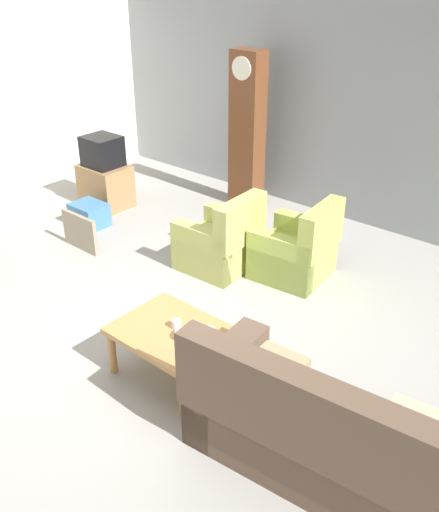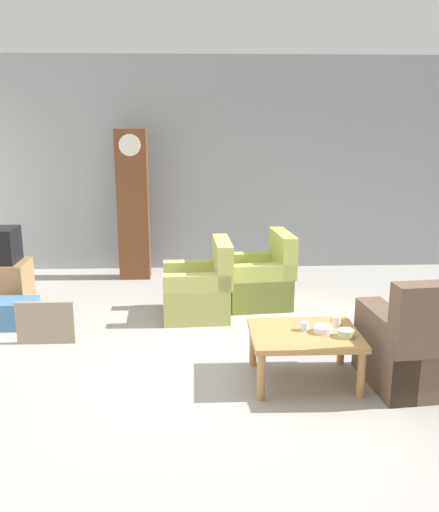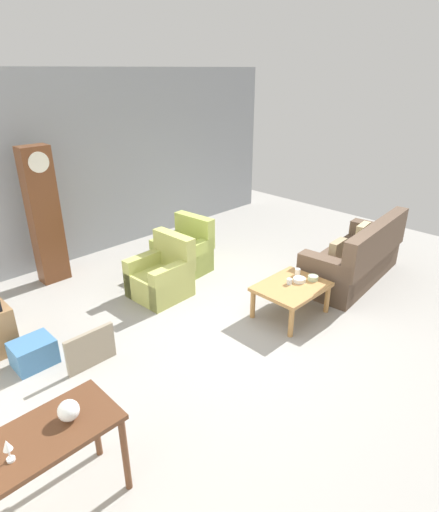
{
  "view_description": "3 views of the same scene",
  "coord_description": "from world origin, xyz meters",
  "px_view_note": "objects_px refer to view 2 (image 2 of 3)",
  "views": [
    {
      "loc": [
        3.41,
        -3.1,
        3.29
      ],
      "look_at": [
        0.44,
        0.4,
        0.81
      ],
      "focal_mm": 39.96,
      "sensor_mm": 36.0,
      "label": 1
    },
    {
      "loc": [
        -0.39,
        -4.88,
        2.31
      ],
      "look_at": [
        -0.13,
        0.89,
        0.85
      ],
      "focal_mm": 38.53,
      "sensor_mm": 36.0,
      "label": 2
    },
    {
      "loc": [
        -3.7,
        -3.26,
        3.17
      ],
      "look_at": [
        0.22,
        0.68,
        0.68
      ],
      "focal_mm": 29.38,
      "sensor_mm": 36.0,
      "label": 3
    }
  ],
  "objects_px": {
    "armchair_olive_far": "(261,281)",
    "grandfather_clock": "(133,205)",
    "armchair_olive_near": "(200,291)",
    "framed_picture_leaning": "(46,323)",
    "cup_blue_rimmed": "(305,326)",
    "storage_box_blue": "(16,313)",
    "bowl_shallow_green": "(346,333)",
    "tv_stand_cabinet": "(1,286)",
    "cup_white_porcelain": "(337,321)",
    "coffee_table_wood": "(305,339)",
    "bowl_white_stacked": "(323,329)"
  },
  "relations": [
    {
      "from": "storage_box_blue",
      "to": "armchair_olive_far",
      "type": "bearing_deg",
      "value": 12.86
    },
    {
      "from": "storage_box_blue",
      "to": "cup_white_porcelain",
      "type": "height_order",
      "value": "cup_white_porcelain"
    },
    {
      "from": "cup_white_porcelain",
      "to": "cup_blue_rimmed",
      "type": "xyz_separation_m",
      "value": [
        -0.31,
        -0.08,
        -0.01
      ]
    },
    {
      "from": "storage_box_blue",
      "to": "bowl_white_stacked",
      "type": "distance_m",
      "value": 3.5
    },
    {
      "from": "armchair_olive_near",
      "to": "bowl_shallow_green",
      "type": "height_order",
      "value": "armchair_olive_near"
    },
    {
      "from": "framed_picture_leaning",
      "to": "storage_box_blue",
      "type": "xyz_separation_m",
      "value": [
        -0.47,
        0.5,
        -0.07
      ]
    },
    {
      "from": "tv_stand_cabinet",
      "to": "cup_white_porcelain",
      "type": "xyz_separation_m",
      "value": [
        3.67,
        -1.92,
        0.21
      ]
    },
    {
      "from": "storage_box_blue",
      "to": "bowl_shallow_green",
      "type": "height_order",
      "value": "bowl_shallow_green"
    },
    {
      "from": "armchair_olive_near",
      "to": "armchair_olive_far",
      "type": "xyz_separation_m",
      "value": [
        0.78,
        0.39,
        0.0
      ]
    },
    {
      "from": "grandfather_clock",
      "to": "framed_picture_leaning",
      "type": "xyz_separation_m",
      "value": [
        -0.68,
        -2.43,
        -0.86
      ]
    },
    {
      "from": "framed_picture_leaning",
      "to": "bowl_shallow_green",
      "type": "bearing_deg",
      "value": -20.54
    },
    {
      "from": "armchair_olive_near",
      "to": "coffee_table_wood",
      "type": "xyz_separation_m",
      "value": [
        0.91,
        -1.72,
        0.09
      ]
    },
    {
      "from": "armchair_olive_near",
      "to": "storage_box_blue",
      "type": "distance_m",
      "value": 2.11
    },
    {
      "from": "cup_blue_rimmed",
      "to": "grandfather_clock",
      "type": "bearing_deg",
      "value": 119.06
    },
    {
      "from": "grandfather_clock",
      "to": "cup_blue_rimmed",
      "type": "bearing_deg",
      "value": -60.94
    },
    {
      "from": "armchair_olive_far",
      "to": "cup_blue_rimmed",
      "type": "bearing_deg",
      "value": -86.11
    },
    {
      "from": "tv_stand_cabinet",
      "to": "storage_box_blue",
      "type": "distance_m",
      "value": 0.71
    },
    {
      "from": "framed_picture_leaning",
      "to": "cup_blue_rimmed",
      "type": "bearing_deg",
      "value": -19.69
    },
    {
      "from": "armchair_olive_near",
      "to": "framed_picture_leaning",
      "type": "relative_size",
      "value": 1.53
    },
    {
      "from": "grandfather_clock",
      "to": "armchair_olive_near",
      "type": "bearing_deg",
      "value": -60.67
    },
    {
      "from": "coffee_table_wood",
      "to": "tv_stand_cabinet",
      "type": "relative_size",
      "value": 1.41
    },
    {
      "from": "armchair_olive_far",
      "to": "tv_stand_cabinet",
      "type": "relative_size",
      "value": 1.35
    },
    {
      "from": "bowl_white_stacked",
      "to": "armchair_olive_near",
      "type": "bearing_deg",
      "value": 121.84
    },
    {
      "from": "storage_box_blue",
      "to": "cup_blue_rimmed",
      "type": "distance_m",
      "value": 3.34
    },
    {
      "from": "tv_stand_cabinet",
      "to": "armchair_olive_far",
      "type": "bearing_deg",
      "value": 1.04
    },
    {
      "from": "grandfather_clock",
      "to": "tv_stand_cabinet",
      "type": "bearing_deg",
      "value": -138.5
    },
    {
      "from": "coffee_table_wood",
      "to": "armchair_olive_far",
      "type": "bearing_deg",
      "value": 93.68
    },
    {
      "from": "cup_white_porcelain",
      "to": "tv_stand_cabinet",
      "type": "bearing_deg",
      "value": 152.35
    },
    {
      "from": "cup_blue_rimmed",
      "to": "tv_stand_cabinet",
      "type": "bearing_deg",
      "value": 149.17
    },
    {
      "from": "armchair_olive_near",
      "to": "tv_stand_cabinet",
      "type": "bearing_deg",
      "value": 172.19
    },
    {
      "from": "framed_picture_leaning",
      "to": "armchair_olive_far",
      "type": "bearing_deg",
      "value": 25.73
    },
    {
      "from": "cup_blue_rimmed",
      "to": "cup_white_porcelain",
      "type": "bearing_deg",
      "value": 15.24
    },
    {
      "from": "coffee_table_wood",
      "to": "cup_white_porcelain",
      "type": "distance_m",
      "value": 0.36
    },
    {
      "from": "coffee_table_wood",
      "to": "cup_white_porcelain",
      "type": "relative_size",
      "value": 10.03
    },
    {
      "from": "cup_white_porcelain",
      "to": "cup_blue_rimmed",
      "type": "bearing_deg",
      "value": -164.76
    },
    {
      "from": "framed_picture_leaning",
      "to": "bowl_white_stacked",
      "type": "bearing_deg",
      "value": -19.72
    },
    {
      "from": "framed_picture_leaning",
      "to": "bowl_white_stacked",
      "type": "relative_size",
      "value": 3.52
    },
    {
      "from": "cup_blue_rimmed",
      "to": "storage_box_blue",
      "type": "bearing_deg",
      "value": 154.84
    },
    {
      "from": "armchair_olive_far",
      "to": "bowl_shallow_green",
      "type": "height_order",
      "value": "armchair_olive_far"
    },
    {
      "from": "tv_stand_cabinet",
      "to": "framed_picture_leaning",
      "type": "height_order",
      "value": "tv_stand_cabinet"
    },
    {
      "from": "tv_stand_cabinet",
      "to": "storage_box_blue",
      "type": "bearing_deg",
      "value": -59.1
    },
    {
      "from": "grandfather_clock",
      "to": "cup_blue_rimmed",
      "type": "relative_size",
      "value": 27.55
    },
    {
      "from": "armchair_olive_far",
      "to": "grandfather_clock",
      "type": "distance_m",
      "value": 2.27
    },
    {
      "from": "coffee_table_wood",
      "to": "tv_stand_cabinet",
      "type": "bearing_deg",
      "value": 148.57
    },
    {
      "from": "armchair_olive_far",
      "to": "bowl_shallow_green",
      "type": "relative_size",
      "value": 6.46
    },
    {
      "from": "grandfather_clock",
      "to": "cup_blue_rimmed",
      "type": "distance_m",
      "value": 3.86
    },
    {
      "from": "grandfather_clock",
      "to": "bowl_white_stacked",
      "type": "relative_size",
      "value": 12.68
    },
    {
      "from": "armchair_olive_near",
      "to": "storage_box_blue",
      "type": "xyz_separation_m",
      "value": [
        -2.09,
        -0.26,
        -0.15
      ]
    },
    {
      "from": "cup_white_porcelain",
      "to": "cup_blue_rimmed",
      "type": "distance_m",
      "value": 0.32
    },
    {
      "from": "coffee_table_wood",
      "to": "bowl_white_stacked",
      "type": "bearing_deg",
      "value": -4.25
    }
  ]
}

